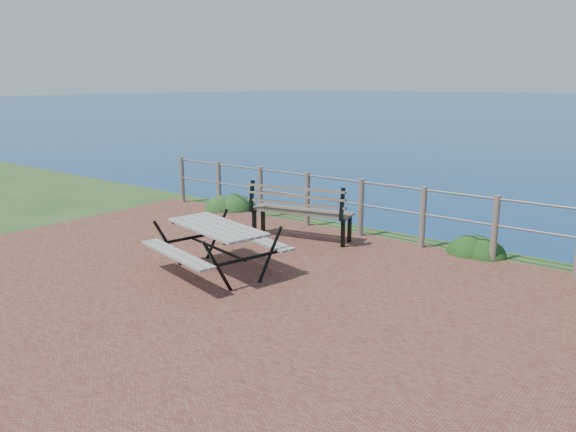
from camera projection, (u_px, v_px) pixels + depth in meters
name	position (u px, v px, depth m)	size (l,w,h in m)	color
ground	(226.00, 291.00, 7.26)	(10.00, 7.00, 0.12)	brown
safety_railing	(361.00, 205.00, 9.68)	(9.40, 0.10, 1.00)	#6B5B4C
picnic_table	(217.00, 244.00, 7.81)	(1.73, 1.38, 0.69)	gray
park_bench	(301.00, 203.00, 9.46)	(1.81, 0.83, 0.99)	brown
shrub_lip_west	(237.00, 209.00, 11.91)	(0.87, 0.87, 0.65)	#1F481B
shrub_lip_east	(473.00, 250.00, 9.03)	(0.84, 0.84, 0.60)	#194615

